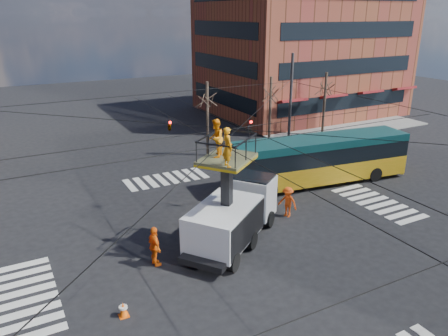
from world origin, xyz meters
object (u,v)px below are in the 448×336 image
at_px(flagger, 288,202).
at_px(city_bus, 320,159).
at_px(traffic_cone, 123,309).
at_px(utility_truck, 233,203).
at_px(worker_ground, 155,246).

bearing_deg(flagger, city_bus, 99.03).
bearing_deg(traffic_cone, utility_truck, 25.88).
distance_m(city_bus, flagger, 6.13).
xyz_separation_m(utility_truck, flagger, (4.09, 0.95, -1.21)).
bearing_deg(worker_ground, traffic_cone, 136.56).
relative_size(city_bus, worker_ground, 6.56).
bearing_deg(worker_ground, utility_truck, -89.64).
distance_m(worker_ground, flagger, 8.52).
relative_size(worker_ground, flagger, 1.08).
height_order(utility_truck, flagger, utility_truck).
bearing_deg(city_bus, worker_ground, -153.82).
height_order(worker_ground, flagger, worker_ground).
distance_m(utility_truck, city_bus, 10.13).
xyz_separation_m(utility_truck, traffic_cone, (-6.65, -3.23, -1.79)).
bearing_deg(traffic_cone, worker_ground, 50.94).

